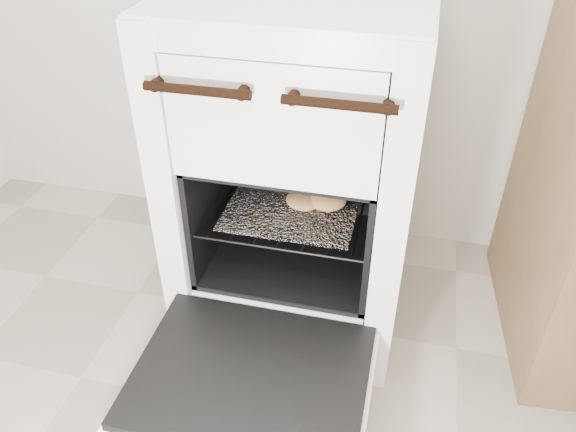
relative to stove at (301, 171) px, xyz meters
The scene contains 5 objects.
stove is the anchor object (origin of this frame).
oven_door 0.57m from the stove, 90.00° to the right, with size 0.55×0.43×0.04m.
oven_rack 0.09m from the stove, 90.00° to the right, with size 0.44×0.43×0.01m.
foil_sheet 0.11m from the stove, 90.00° to the right, with size 0.34×0.30×0.01m, color white.
baked_rolls 0.09m from the stove, 32.96° to the right, with size 0.20×0.23×0.05m.
Camera 1 is at (0.12, -0.14, 1.25)m, focal length 35.00 mm.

